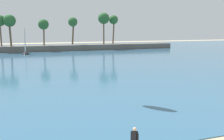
{
  "coord_description": "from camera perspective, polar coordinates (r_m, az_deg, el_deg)",
  "views": [
    {
      "loc": [
        -4.76,
        -4.11,
        7.03
      ],
      "look_at": [
        1.97,
        14.72,
        3.83
      ],
      "focal_mm": 41.75,
      "sensor_mm": 36.0,
      "label": 1
    }
  ],
  "objects": [
    {
      "name": "sailboat_near_shore",
      "position": [
        75.53,
        -18.41,
        3.85
      ],
      "size": [
        2.2,
        5.34,
        7.52
      ],
      "color": "black",
      "rests_on": "sea"
    },
    {
      "name": "palm_headland",
      "position": [
        84.08,
        -18.34,
        6.01
      ],
      "size": [
        92.97,
        6.29,
        12.25
      ],
      "color": "#605B54",
      "rests_on": "ground"
    },
    {
      "name": "sea",
      "position": [
        68.94,
        -15.64,
        2.93
      ],
      "size": [
        220.0,
        111.2,
        0.06
      ],
      "primitive_type": "cube",
      "color": "#33607F",
      "rests_on": "ground"
    }
  ]
}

